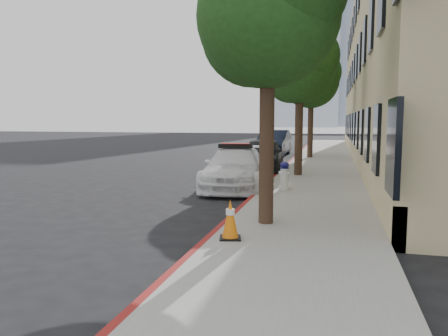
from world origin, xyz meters
name	(u,v)px	position (x,y,z in m)	size (l,w,h in m)	color
ground	(169,205)	(0.00, 0.00, 0.00)	(120.00, 120.00, 0.00)	black
sidewalk	(320,166)	(3.60, 10.00, 0.07)	(3.20, 50.00, 0.15)	gray
curb_strip	(287,165)	(2.06, 10.00, 0.07)	(0.12, 50.00, 0.15)	maroon
building	(433,67)	(9.20, 15.00, 5.00)	(8.00, 36.00, 10.00)	tan
tower_left	(308,22)	(-4.00, 120.00, 30.00)	(18.00, 14.00, 60.00)	#9EA8B7
tower_right	(353,56)	(9.00, 135.00, 22.00)	(14.00, 14.00, 44.00)	#9EA8B7
tree_near	(269,14)	(2.93, -2.01, 4.27)	(2.92, 2.82, 5.62)	black
tree_mid	(301,68)	(2.93, 5.99, 4.16)	(2.77, 2.64, 5.43)	black
tree_far	(312,80)	(2.93, 13.99, 4.39)	(3.10, 3.00, 5.81)	black
police_car	(235,168)	(1.10, 3.14, 0.67)	(2.24, 4.72, 1.48)	white
parked_car_mid	(262,154)	(1.20, 7.94, 0.74)	(1.75, 4.34, 1.48)	black
parked_car_far	(274,143)	(0.55, 16.41, 0.79)	(1.68, 4.82, 1.59)	black
fire_hydrant	(285,176)	(2.80, 2.28, 0.56)	(0.36, 0.33, 0.85)	silver
traffic_cone	(230,219)	(2.47, -3.36, 0.50)	(0.45, 0.45, 0.71)	black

